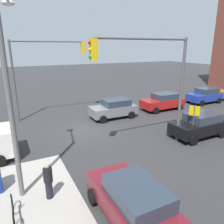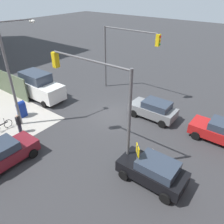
% 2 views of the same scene
% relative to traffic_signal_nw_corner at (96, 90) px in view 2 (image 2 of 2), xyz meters
% --- Properties ---
extents(ground_plane, '(120.00, 120.00, 0.00)m').
position_rel_traffic_signal_nw_corner_xyz_m(ground_plane, '(2.13, -4.50, -4.67)').
color(ground_plane, '#333335').
extents(traffic_signal_nw_corner, '(6.15, 0.36, 6.50)m').
position_rel_traffic_signal_nw_corner_xyz_m(traffic_signal_nw_corner, '(0.00, 0.00, 0.00)').
color(traffic_signal_nw_corner, '#59595B').
rests_on(traffic_signal_nw_corner, ground).
extents(traffic_signal_se_corner, '(6.24, 0.36, 6.50)m').
position_rel_traffic_signal_nw_corner_xyz_m(traffic_signal_se_corner, '(4.21, -9.00, 0.01)').
color(traffic_signal_se_corner, '#59595B').
rests_on(traffic_signal_se_corner, ground).
extents(street_lamp_corner, '(0.88, 2.63, 8.00)m').
position_rel_traffic_signal_nw_corner_xyz_m(street_lamp_corner, '(7.25, 0.94, 0.03)').
color(street_lamp_corner, slate).
rests_on(street_lamp_corner, ground).
extents(warning_sign_two_way, '(0.48, 0.48, 2.40)m').
position_rel_traffic_signal_nw_corner_xyz_m(warning_sign_two_way, '(-3.27, 0.40, -3.03)').
color(warning_sign_two_way, '#4C4C4C').
rests_on(warning_sign_two_way, ground).
extents(mailbox_blue, '(0.56, 0.64, 1.43)m').
position_rel_traffic_signal_nw_corner_xyz_m(mailbox_blue, '(8.33, 0.50, -3.91)').
color(mailbox_blue, navy).
rests_on(mailbox_blue, ground).
extents(hatchback_maroon, '(2.02, 4.08, 1.62)m').
position_rel_traffic_signal_nw_corner_xyz_m(hatchback_maroon, '(3.97, 4.60, -3.83)').
color(hatchback_maroon, maroon).
rests_on(hatchback_maroon, ground).
extents(sedan_gray, '(3.95, 2.02, 1.62)m').
position_rel_traffic_signal_nw_corner_xyz_m(sedan_gray, '(-0.87, -6.23, -3.83)').
color(sedan_gray, slate).
rests_on(sedan_gray, ground).
extents(hatchback_red, '(4.24, 2.02, 1.62)m').
position_rel_traffic_signal_nw_corner_xyz_m(hatchback_red, '(-6.36, -6.32, -3.83)').
color(hatchback_red, '#B21919').
rests_on(hatchback_red, ground).
extents(hatchback_black, '(3.90, 2.02, 1.62)m').
position_rel_traffic_signal_nw_corner_xyz_m(hatchback_black, '(-4.21, 0.11, -3.83)').
color(hatchback_black, black).
rests_on(hatchback_black, ground).
extents(van_white_delivery, '(5.40, 2.32, 2.62)m').
position_rel_traffic_signal_nw_corner_xyz_m(van_white_delivery, '(10.06, -2.70, -3.39)').
color(van_white_delivery, white).
rests_on(van_white_delivery, ground).
extents(pedestrian_crossing, '(0.36, 0.36, 1.57)m').
position_rel_traffic_signal_nw_corner_xyz_m(pedestrian_crossing, '(6.33, 2.00, -3.86)').
color(pedestrian_crossing, black).
rests_on(pedestrian_crossing, ground).
extents(pedestrian_waiting, '(0.36, 0.36, 1.59)m').
position_rel_traffic_signal_nw_corner_xyz_m(pedestrian_waiting, '(-3.67, -0.70, -3.85)').
color(pedestrian_waiting, '#9E937A').
rests_on(pedestrian_waiting, ground).
extents(bicycle_leaning_on_fence, '(0.05, 1.75, 0.97)m').
position_rel_traffic_signal_nw_corner_xyz_m(bicycle_leaning_on_fence, '(7.73, 2.70, -4.32)').
color(bicycle_leaning_on_fence, black).
rests_on(bicycle_leaning_on_fence, ground).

